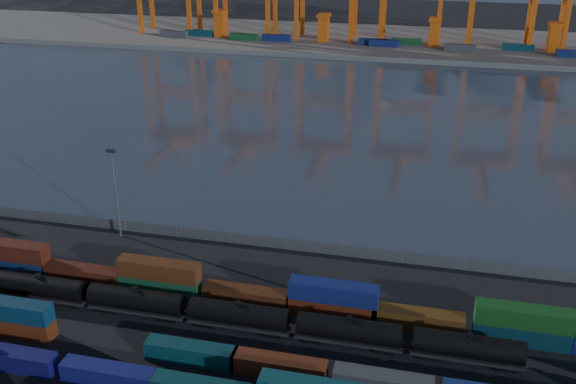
# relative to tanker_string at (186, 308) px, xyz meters

# --- Properties ---
(ground) EXTENTS (700.00, 700.00, 0.00)m
(ground) POSITION_rel_tanker_string_xyz_m (8.79, -4.46, -2.25)
(ground) COLOR black
(ground) RESTS_ON ground
(harbor_water) EXTENTS (700.00, 700.00, 0.00)m
(harbor_water) POSITION_rel_tanker_string_xyz_m (8.79, 100.54, -2.25)
(harbor_water) COLOR #2F3845
(harbor_water) RESTS_ON ground
(far_quay) EXTENTS (700.00, 70.00, 2.00)m
(far_quay) POSITION_rel_tanker_string_xyz_m (8.79, 205.54, -1.25)
(far_quay) COLOR #514F4C
(far_quay) RESTS_ON ground
(container_row_south) EXTENTS (139.29, 2.47, 5.26)m
(container_row_south) POSITION_rel_tanker_string_xyz_m (-4.36, -14.51, -0.01)
(container_row_south) COLOR #3D4142
(container_row_south) RESTS_ON ground
(container_row_mid) EXTENTS (141.60, 2.48, 5.29)m
(container_row_mid) POSITION_rel_tanker_string_xyz_m (7.02, -8.17, -0.49)
(container_row_mid) COLOR #37393C
(container_row_mid) RESTS_ON ground
(container_row_north) EXTENTS (142.72, 2.60, 5.54)m
(container_row_north) POSITION_rel_tanker_string_xyz_m (16.10, 5.97, -0.13)
(container_row_north) COLOR #101252
(container_row_north) RESTS_ON ground
(tanker_string) EXTENTS (92.12, 3.14, 4.49)m
(tanker_string) POSITION_rel_tanker_string_xyz_m (0.00, 0.00, 0.00)
(tanker_string) COLOR black
(tanker_string) RESTS_ON ground
(waterfront_fence) EXTENTS (160.12, 0.12, 2.20)m
(waterfront_fence) POSITION_rel_tanker_string_xyz_m (8.79, 23.54, -1.25)
(waterfront_fence) COLOR #595B5E
(waterfront_fence) RESTS_ON ground
(yard_light_mast) EXTENTS (1.60, 0.40, 16.60)m
(yard_light_mast) POSITION_rel_tanker_string_xyz_m (-21.21, 21.54, 7.04)
(yard_light_mast) COLOR slate
(yard_light_mast) RESTS_ON ground
(quay_containers) EXTENTS (172.58, 10.99, 2.60)m
(quay_containers) POSITION_rel_tanker_string_xyz_m (-2.21, 191.00, 1.05)
(quay_containers) COLOR navy
(quay_containers) RESTS_ON far_quay
(straddle_carriers) EXTENTS (140.00, 7.00, 11.10)m
(straddle_carriers) POSITION_rel_tanker_string_xyz_m (6.29, 195.54, 5.57)
(straddle_carriers) COLOR #EB5D10
(straddle_carriers) RESTS_ON far_quay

